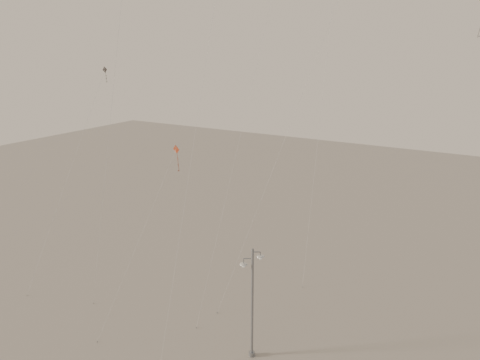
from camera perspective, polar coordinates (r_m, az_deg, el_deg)
The scene contains 5 objects.
street_lamp at distance 32.49m, azimuth 1.48°, elevation -14.47°, with size 1.44×1.13×8.14m.
kite_1 at distance 36.90m, azimuth -3.64°, elevation 17.18°, with size 3.92×14.56×28.85m.
kite_3 at distance 31.34m, azimuth -10.18°, elevation -2.40°, with size 5.99×3.22×14.80m.
kite_5 at distance 41.38m, azimuth 11.04°, elevation 18.75°, with size 0.45×5.30×31.23m.
kite_6 at distance 44.78m, azimuth -18.53°, elevation 5.56°, with size 1.48×10.19×18.99m.
Camera 1 is at (14.70, -20.05, 20.88)m, focal length 35.00 mm.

